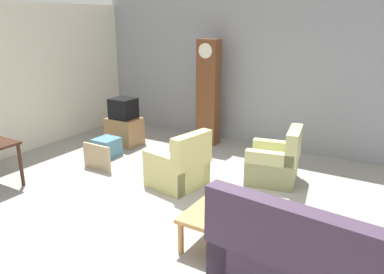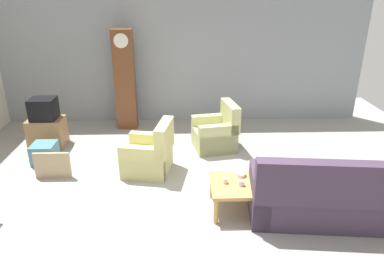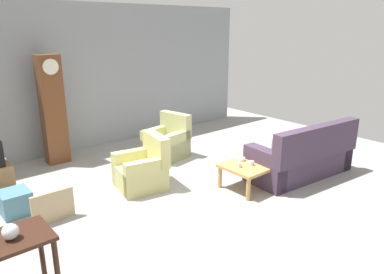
{
  "view_description": "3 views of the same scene",
  "coord_description": "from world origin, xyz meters",
  "px_view_note": "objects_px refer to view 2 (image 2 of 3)",
  "views": [
    {
      "loc": [
        2.51,
        -3.83,
        2.57
      ],
      "look_at": [
        -0.27,
        0.76,
        0.9
      ],
      "focal_mm": 35.69,
      "sensor_mm": 36.0,
      "label": 1
    },
    {
      "loc": [
        -0.03,
        -4.76,
        3.03
      ],
      "look_at": [
        0.13,
        0.17,
        0.94
      ],
      "focal_mm": 33.82,
      "sensor_mm": 36.0,
      "label": 2
    },
    {
      "loc": [
        -3.7,
        -4.12,
        2.7
      ],
      "look_at": [
        0.05,
        0.3,
        0.92
      ],
      "focal_mm": 33.95,
      "sensor_mm": 36.0,
      "label": 3
    }
  ],
  "objects_px": {
    "grandfather_clock": "(125,80)",
    "storage_box_blue": "(45,153)",
    "coffee_table_wood": "(244,187)",
    "armchair_olive_near": "(150,156)",
    "tv_stand_cabinet": "(47,132)",
    "couch_floral": "(329,198)",
    "tv_crt": "(43,109)",
    "cup_blue_rimmed": "(241,183)",
    "cup_white_porcelain": "(264,191)",
    "bowl_white_stacked": "(241,174)",
    "cup_cream_tall": "(225,181)",
    "framed_picture_leaning": "(52,165)",
    "armchair_olive_far": "(216,134)",
    "bowl_shallow_green": "(259,182)"
  },
  "relations": [
    {
      "from": "armchair_olive_near",
      "to": "storage_box_blue",
      "type": "distance_m",
      "value": 2.02
    },
    {
      "from": "tv_crt",
      "to": "framed_picture_leaning",
      "type": "bearing_deg",
      "value": -68.7
    },
    {
      "from": "tv_stand_cabinet",
      "to": "grandfather_clock",
      "type": "bearing_deg",
      "value": 33.66
    },
    {
      "from": "couch_floral",
      "to": "framed_picture_leaning",
      "type": "height_order",
      "value": "couch_floral"
    },
    {
      "from": "tv_stand_cabinet",
      "to": "tv_crt",
      "type": "relative_size",
      "value": 1.42
    },
    {
      "from": "couch_floral",
      "to": "tv_crt",
      "type": "height_order",
      "value": "couch_floral"
    },
    {
      "from": "grandfather_clock",
      "to": "storage_box_blue",
      "type": "xyz_separation_m",
      "value": [
        -1.3,
        -1.73,
        -0.92
      ]
    },
    {
      "from": "couch_floral",
      "to": "armchair_olive_near",
      "type": "relative_size",
      "value": 2.37
    },
    {
      "from": "cup_white_porcelain",
      "to": "bowl_white_stacked",
      "type": "distance_m",
      "value": 0.56
    },
    {
      "from": "bowl_white_stacked",
      "to": "bowl_shallow_green",
      "type": "relative_size",
      "value": 0.81
    },
    {
      "from": "grandfather_clock",
      "to": "storage_box_blue",
      "type": "relative_size",
      "value": 4.93
    },
    {
      "from": "armchair_olive_far",
      "to": "storage_box_blue",
      "type": "height_order",
      "value": "armchair_olive_far"
    },
    {
      "from": "armchair_olive_near",
      "to": "tv_stand_cabinet",
      "type": "relative_size",
      "value": 1.35
    },
    {
      "from": "tv_stand_cabinet",
      "to": "cup_white_porcelain",
      "type": "height_order",
      "value": "tv_stand_cabinet"
    },
    {
      "from": "framed_picture_leaning",
      "to": "storage_box_blue",
      "type": "xyz_separation_m",
      "value": [
        -0.35,
        0.62,
        -0.05
      ]
    },
    {
      "from": "tv_stand_cabinet",
      "to": "cup_cream_tall",
      "type": "xyz_separation_m",
      "value": [
        3.32,
        -2.37,
        0.18
      ]
    },
    {
      "from": "grandfather_clock",
      "to": "cup_cream_tall",
      "type": "xyz_separation_m",
      "value": [
        1.84,
        -3.35,
        -0.63
      ]
    },
    {
      "from": "armchair_olive_far",
      "to": "framed_picture_leaning",
      "type": "xyz_separation_m",
      "value": [
        -2.87,
        -1.14,
        -0.07
      ]
    },
    {
      "from": "tv_crt",
      "to": "framed_picture_leaning",
      "type": "xyz_separation_m",
      "value": [
        0.53,
        -1.36,
        -0.56
      ]
    },
    {
      "from": "framed_picture_leaning",
      "to": "bowl_shallow_green",
      "type": "xyz_separation_m",
      "value": [
        3.26,
        -1.04,
        0.22
      ]
    },
    {
      "from": "couch_floral",
      "to": "tv_stand_cabinet",
      "type": "relative_size",
      "value": 3.2
    },
    {
      "from": "couch_floral",
      "to": "storage_box_blue",
      "type": "height_order",
      "value": "couch_floral"
    },
    {
      "from": "grandfather_clock",
      "to": "tv_stand_cabinet",
      "type": "xyz_separation_m",
      "value": [
        -1.48,
        -0.98,
        -0.81
      ]
    },
    {
      "from": "coffee_table_wood",
      "to": "storage_box_blue",
      "type": "relative_size",
      "value": 2.17
    },
    {
      "from": "tv_crt",
      "to": "cup_white_porcelain",
      "type": "height_order",
      "value": "tv_crt"
    },
    {
      "from": "coffee_table_wood",
      "to": "tv_crt",
      "type": "relative_size",
      "value": 2.0
    },
    {
      "from": "cup_cream_tall",
      "to": "cup_blue_rimmed",
      "type": "bearing_deg",
      "value": -18.08
    },
    {
      "from": "grandfather_clock",
      "to": "cup_white_porcelain",
      "type": "relative_size",
      "value": 23.61
    },
    {
      "from": "armchair_olive_near",
      "to": "storage_box_blue",
      "type": "bearing_deg",
      "value": 167.32
    },
    {
      "from": "framed_picture_leaning",
      "to": "cup_cream_tall",
      "type": "xyz_separation_m",
      "value": [
        2.79,
        -1.01,
        0.24
      ]
    },
    {
      "from": "couch_floral",
      "to": "armchair_olive_far",
      "type": "bearing_deg",
      "value": 117.85
    },
    {
      "from": "bowl_white_stacked",
      "to": "bowl_shallow_green",
      "type": "distance_m",
      "value": 0.32
    },
    {
      "from": "couch_floral",
      "to": "coffee_table_wood",
      "type": "bearing_deg",
      "value": 164.91
    },
    {
      "from": "cup_blue_rimmed",
      "to": "cup_cream_tall",
      "type": "relative_size",
      "value": 1.13
    },
    {
      "from": "cup_cream_tall",
      "to": "coffee_table_wood",
      "type": "bearing_deg",
      "value": -4.23
    },
    {
      "from": "framed_picture_leaning",
      "to": "cup_cream_tall",
      "type": "bearing_deg",
      "value": -19.9
    },
    {
      "from": "coffee_table_wood",
      "to": "storage_box_blue",
      "type": "xyz_separation_m",
      "value": [
        -3.41,
        1.65,
        -0.19
      ]
    },
    {
      "from": "armchair_olive_near",
      "to": "tv_crt",
      "type": "height_order",
      "value": "tv_crt"
    },
    {
      "from": "bowl_white_stacked",
      "to": "framed_picture_leaning",
      "type": "bearing_deg",
      "value": 165.05
    },
    {
      "from": "cup_blue_rimmed",
      "to": "cup_cream_tall",
      "type": "bearing_deg",
      "value": 161.92
    },
    {
      "from": "grandfather_clock",
      "to": "tv_stand_cabinet",
      "type": "relative_size",
      "value": 3.21
    },
    {
      "from": "tv_stand_cabinet",
      "to": "bowl_shallow_green",
      "type": "relative_size",
      "value": 3.62
    },
    {
      "from": "coffee_table_wood",
      "to": "framed_picture_leaning",
      "type": "height_order",
      "value": "framed_picture_leaning"
    },
    {
      "from": "armchair_olive_far",
      "to": "grandfather_clock",
      "type": "bearing_deg",
      "value": 147.86
    },
    {
      "from": "tv_crt",
      "to": "cup_cream_tall",
      "type": "relative_size",
      "value": 6.15
    },
    {
      "from": "tv_crt",
      "to": "couch_floral",
      "type": "bearing_deg",
      "value": -29.76
    },
    {
      "from": "coffee_table_wood",
      "to": "cup_blue_rimmed",
      "type": "relative_size",
      "value": 10.87
    },
    {
      "from": "cup_blue_rimmed",
      "to": "bowl_white_stacked",
      "type": "xyz_separation_m",
      "value": [
        0.03,
        0.27,
        -0.01
      ]
    },
    {
      "from": "framed_picture_leaning",
      "to": "tv_stand_cabinet",
      "type": "bearing_deg",
      "value": 111.3
    },
    {
      "from": "cup_cream_tall",
      "to": "cup_white_porcelain",
      "type": "bearing_deg",
      "value": -31.51
    }
  ]
}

